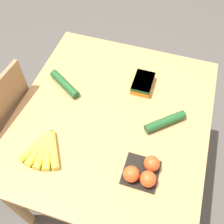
% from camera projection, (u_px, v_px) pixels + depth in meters
% --- Properties ---
extents(ground_plane, '(12.00, 12.00, 0.00)m').
position_uv_depth(ground_plane, '(112.00, 173.00, 1.96)').
color(ground_plane, '#4C4742').
extents(dining_table, '(1.08, 0.97, 0.77)m').
position_uv_depth(dining_table, '(112.00, 127.00, 1.42)').
color(dining_table, '#B27F4C').
rests_on(dining_table, ground_plane).
extents(chair, '(0.45, 0.44, 0.97)m').
position_uv_depth(chair, '(4.00, 132.00, 1.58)').
color(chair, '#8E6642').
rests_on(chair, ground_plane).
extents(banana_bunch, '(0.20, 0.20, 0.03)m').
position_uv_depth(banana_bunch, '(45.00, 149.00, 1.20)').
color(banana_bunch, brown).
rests_on(banana_bunch, dining_table).
extents(tomato_pack, '(0.15, 0.15, 0.08)m').
position_uv_depth(tomato_pack, '(143.00, 172.00, 1.11)').
color(tomato_pack, black).
rests_on(tomato_pack, dining_table).
extents(carrot_bag, '(0.15, 0.10, 0.05)m').
position_uv_depth(carrot_bag, '(143.00, 83.00, 1.41)').
color(carrot_bag, orange).
rests_on(carrot_bag, dining_table).
extents(cucumber_near, '(0.15, 0.21, 0.04)m').
position_uv_depth(cucumber_near, '(65.00, 84.00, 1.42)').
color(cucumber_near, '#1E5123').
rests_on(cucumber_near, dining_table).
extents(cucumber_far, '(0.18, 0.19, 0.04)m').
position_uv_depth(cucumber_far, '(165.00, 122.00, 1.28)').
color(cucumber_far, '#1E5123').
rests_on(cucumber_far, dining_table).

